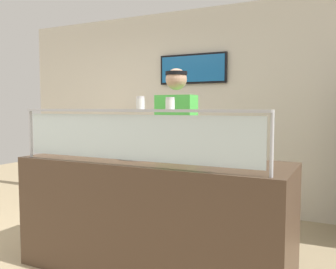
{
  "coord_description": "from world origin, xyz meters",
  "views": [
    {
      "loc": [
        2.55,
        -2.19,
        1.38
      ],
      "look_at": [
        1.24,
        0.43,
        1.16
      ],
      "focal_mm": 38.61,
      "sensor_mm": 36.0,
      "label": 1
    }
  ],
  "objects_px": {
    "parmesan_shaker": "(140,104)",
    "pizza_box_stack": "(106,132)",
    "pepper_flake_shaker": "(170,104)",
    "pizza_tray": "(142,155)",
    "pizza_server": "(139,153)",
    "worker_figure": "(176,145)"
  },
  "relations": [
    {
      "from": "pizza_server",
      "to": "pepper_flake_shaker",
      "type": "bearing_deg",
      "value": -44.54
    },
    {
      "from": "pizza_tray",
      "to": "parmesan_shaker",
      "type": "height_order",
      "value": "parmesan_shaker"
    },
    {
      "from": "parmesan_shaker",
      "to": "pizza_tray",
      "type": "bearing_deg",
      "value": 119.82
    },
    {
      "from": "worker_figure",
      "to": "pizza_box_stack",
      "type": "distance_m",
      "value": 1.79
    },
    {
      "from": "pizza_tray",
      "to": "pizza_box_stack",
      "type": "distance_m",
      "value": 2.09
    },
    {
      "from": "parmesan_shaker",
      "to": "pizza_box_stack",
      "type": "distance_m",
      "value": 2.57
    },
    {
      "from": "pizza_tray",
      "to": "pizza_server",
      "type": "height_order",
      "value": "pizza_server"
    },
    {
      "from": "pizza_tray",
      "to": "pepper_flake_shaker",
      "type": "height_order",
      "value": "pepper_flake_shaker"
    },
    {
      "from": "pizza_server",
      "to": "parmesan_shaker",
      "type": "distance_m",
      "value": 0.63
    },
    {
      "from": "pizza_tray",
      "to": "pizza_box_stack",
      "type": "xyz_separation_m",
      "value": [
        -1.47,
        1.48,
        0.07
      ]
    },
    {
      "from": "pizza_tray",
      "to": "worker_figure",
      "type": "height_order",
      "value": "worker_figure"
    },
    {
      "from": "pizza_server",
      "to": "pepper_flake_shaker",
      "type": "distance_m",
      "value": 0.75
    },
    {
      "from": "pizza_box_stack",
      "to": "pepper_flake_shaker",
      "type": "bearing_deg",
      "value": -44.25
    },
    {
      "from": "pepper_flake_shaker",
      "to": "worker_figure",
      "type": "xyz_separation_m",
      "value": [
        -0.41,
        0.97,
        -0.4
      ]
    },
    {
      "from": "parmesan_shaker",
      "to": "pepper_flake_shaker",
      "type": "distance_m",
      "value": 0.24
    },
    {
      "from": "pepper_flake_shaker",
      "to": "pizza_box_stack",
      "type": "bearing_deg",
      "value": 135.75
    },
    {
      "from": "pizza_box_stack",
      "to": "pizza_tray",
      "type": "bearing_deg",
      "value": -45.25
    },
    {
      "from": "pepper_flake_shaker",
      "to": "worker_figure",
      "type": "height_order",
      "value": "worker_figure"
    },
    {
      "from": "parmesan_shaker",
      "to": "worker_figure",
      "type": "height_order",
      "value": "worker_figure"
    },
    {
      "from": "pizza_tray",
      "to": "pepper_flake_shaker",
      "type": "relative_size",
      "value": 5.49
    },
    {
      "from": "pepper_flake_shaker",
      "to": "pizza_box_stack",
      "type": "relative_size",
      "value": 0.17
    },
    {
      "from": "worker_figure",
      "to": "pizza_box_stack",
      "type": "relative_size",
      "value": 3.54
    }
  ]
}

